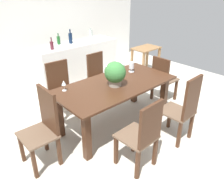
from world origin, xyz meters
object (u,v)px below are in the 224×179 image
Objects in this scene: chair_foot_end at (163,77)px; chair_far_right at (99,74)px; crystal_vase_center_near at (122,68)px; side_table at (146,54)px; wine_bottle_clear at (59,40)px; flower_centerpiece at (115,73)px; kitchen_counter at (77,63)px; wine_glass at (64,83)px; wine_bottle_dark at (52,45)px; chair_near_left at (143,134)px; chair_head_end at (44,124)px; crystal_vase_left at (132,66)px; wine_bottle_amber at (91,35)px; dining_table at (116,91)px; chair_far_left at (61,86)px; chair_near_right at (184,108)px; wine_bottle_green at (70,38)px.

chair_far_right reaches higher than chair_foot_end.
crystal_vase_center_near reaches higher than side_table.
flower_centerpiece is at bearing -97.78° from wine_bottle_clear.
flower_centerpiece is 0.19× the size of kitchen_counter.
wine_bottle_dark reaches higher than wine_glass.
chair_near_left reaches higher than crystal_vase_center_near.
chair_head_end reaches higher than chair_foot_end.
wine_bottle_clear is (0.67, 3.02, 0.49)m from chair_near_left.
flower_centerpiece is 1.56× the size of wine_bottle_clear.
chair_far_right is 5.24× the size of crystal_vase_left.
crystal_vase_left is at bearing -90.37° from kitchen_counter.
kitchen_counter is at bearing 178.94° from wine_bottle_amber.
wine_bottle_amber is at bearing 61.86° from flower_centerpiece.
kitchen_counter is at bearing 72.60° from flower_centerpiece.
chair_far_left reaches higher than dining_table.
chair_near_right reaches higher than dining_table.
flower_centerpiece is at bearing 92.78° from chair_foot_end.
chair_near_left is 4.02× the size of wine_bottle_dark.
kitchen_counter is (0.12, 2.88, -0.10)m from chair_near_right.
chair_near_right is 1.16× the size of chair_foot_end.
chair_foot_end is 1.93m from chair_far_left.
wine_bottle_amber is (1.71, 1.59, 0.19)m from wine_glass.
wine_bottle_green is 1.91m from side_table.
wine_bottle_clear is (-0.20, 1.13, 0.52)m from chair_far_right.
wine_bottle_dark reaches higher than chair_foot_end.
kitchen_counter is (0.99, 0.97, -0.06)m from chair_far_left.
chair_head_end is at bearing 90.75° from chair_foot_end.
chair_near_left is 3.50× the size of wine_bottle_amber.
wine_glass reaches higher than side_table.
chair_near_right is 1.21m from crystal_vase_center_near.
wine_glass is 0.65× the size of wine_bottle_dark.
chair_far_right is 1.25m from wine_bottle_clear.
chair_near_left is at bearing -130.90° from crystal_vase_left.
flower_centerpiece is 1.54× the size of wine_bottle_dark.
wine_bottle_amber is at bearing -7.61° from wine_bottle_green.
crystal_vase_left is at bearing 20.79° from flower_centerpiece.
dining_table is at bearing -62.76° from chair_far_left.
chair_head_end is 2.73× the size of flower_centerpiece.
chair_near_right is 1.11× the size of chair_far_left.
chair_far_left is at bearing -120.50° from wine_bottle_clear.
dining_table is at bearing -106.29° from kitchen_counter.
wine_glass is 2.06m from wine_bottle_green.
chair_near_left reaches higher than chair_foot_end.
kitchen_counter is at bearing 47.32° from chair_far_left.
chair_near_left is at bearing -102.42° from wine_bottle_clear.
wine_glass is at bearing 155.98° from dining_table.
crystal_vase_left is (0.98, -0.76, 0.33)m from chair_far_left.
chair_foot_end is 0.81m from crystal_vase_left.
chair_near_right is 2.96m from wine_bottle_amber.
crystal_vase_left is 0.20m from crystal_vase_center_near.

